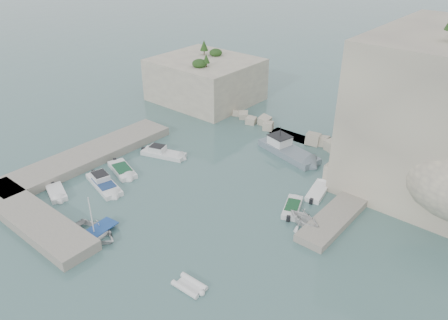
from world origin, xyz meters
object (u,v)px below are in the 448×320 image
Objects in this scene: motorboat_c at (123,172)px; work_boat at (288,155)px; tender_east_a at (304,225)px; inflatable_dinghy at (190,287)px; tender_east_d at (342,184)px; tender_east_b at (292,210)px; rowboat at (95,236)px; motorboat_d at (104,187)px; tender_east_c at (318,193)px; motorboat_a at (164,156)px; motorboat_e at (57,195)px.

work_boat is (13.15, 16.89, 0.00)m from motorboat_c.
tender_east_a reaches higher than motorboat_c.
inflatable_dinghy is 0.63× the size of tender_east_d.
tender_east_b is at bearing 67.11° from tender_east_a.
rowboat is 1.41× the size of tender_east_a.
motorboat_d is 23.11m from tender_east_a.
tender_east_c is (12.84, 20.75, 0.00)m from rowboat.
motorboat_a is 0.65× the size of work_boat.
tender_east_d is (23.49, 22.65, 0.00)m from motorboat_e.
rowboat is at bearing -83.99° from motorboat_a.
work_boat reaches higher than tender_east_d.
motorboat_c is 0.56× the size of work_boat.
tender_east_b is (12.34, 16.18, 0.00)m from rowboat.
tender_east_b is at bearing 53.60° from motorboat_e.
motorboat_c is 1.47× the size of tender_east_a.
motorboat_d is 1.48× the size of tender_east_b.
motorboat_e is 0.42× the size of work_boat.
tender_east_b reaches higher than inflatable_dinghy.
tender_east_c is at bearing 165.60° from tender_east_d.
rowboat is at bearing 136.72° from tender_east_c.
tender_east_a is 2.87m from tender_east_b.
work_boat is at bearing 41.15° from tender_east_c.
tender_east_a is 0.77× the size of tender_east_d.
inflatable_dinghy is at bearing 156.62° from tender_east_b.
motorboat_d is 9.63m from motorboat_a.
work_boat is at bearing 13.14° from tender_east_b.
tender_east_c is (20.75, 11.09, 0.00)m from motorboat_c.
motorboat_a reaches higher than motorboat_e.
motorboat_e is 0.78× the size of rowboat.
rowboat is at bearing -176.47° from inflatable_dinghy.
inflatable_dinghy is 0.65× the size of tender_east_b.
motorboat_a is at bearing 105.91° from motorboat_d.
tender_east_d is (20.82, 18.17, 0.00)m from motorboat_d.
tender_east_a is 0.38× the size of work_boat.
motorboat_e is at bearing 129.21° from tender_east_a.
tender_east_d is (2.24, 23.28, 0.00)m from inflatable_dinghy.
motorboat_d is 9.18m from rowboat.
inflatable_dinghy is at bearing 18.27° from motorboat_e.
work_boat is at bearing -16.87° from rowboat.
work_boat is at bearing 79.54° from tender_east_d.
motorboat_a is at bearing 100.55° from motorboat_c.
work_boat reaches higher than motorboat_e.
tender_east_b is 0.92× the size of tender_east_c.
tender_east_a is at bearing 30.20° from motorboat_c.
motorboat_c is 21.27m from tender_east_b.
motorboat_e is 27.41m from tender_east_a.
tender_east_d is 9.05m from work_boat.
tender_east_c is (19.65, 14.59, 0.00)m from motorboat_d.
tender_east_d is (1.17, 3.58, 0.00)m from tender_east_c.
motorboat_c is 6.18m from motorboat_a.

